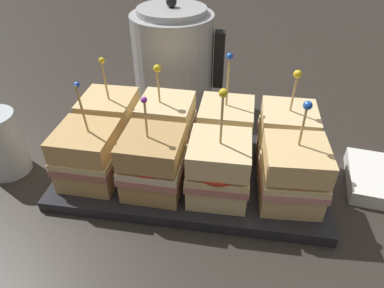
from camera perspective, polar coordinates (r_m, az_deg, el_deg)
The scene contains 12 objects.
ground_plane at distance 0.56m, azimuth 0.00°, elevation -5.44°, with size 6.00×6.00×0.00m, color #2D2823.
serving_platter at distance 0.56m, azimuth 0.00°, elevation -4.76°, with size 0.41×0.22×0.02m.
sandwich_front_far_left at distance 0.53m, azimuth -16.83°, elevation -1.86°, with size 0.09×0.09×0.17m.
sandwich_front_center_left at distance 0.49m, azimuth -6.48°, elevation -3.24°, with size 0.09×0.09×0.15m.
sandwich_front_center_right at distance 0.48m, azimuth 4.47°, elevation -4.18°, with size 0.09×0.09×0.17m.
sandwich_front_far_right at distance 0.49m, azimuth 16.40°, elevation -4.91°, with size 0.09×0.09×0.16m.
sandwich_back_far_left at distance 0.59m, azimuth -13.37°, elevation 3.69°, with size 0.09×0.09×0.16m.
sandwich_back_center_left at distance 0.57m, azimuth -4.21°, elevation 3.12°, with size 0.09×0.09×0.16m.
sandwich_back_center_right at distance 0.56m, azimuth 5.59°, elevation 2.27°, with size 0.09×0.09×0.18m.
sandwich_back_far_right at distance 0.56m, azimuth 15.39°, elevation 1.38°, with size 0.09×0.09×0.16m.
kettle_steel at distance 0.72m, azimuth -3.05°, elevation 13.91°, with size 0.18×0.16×0.22m.
drinking_glass at distance 0.62m, azimuth -29.25°, elevation -0.00°, with size 0.07×0.07×0.11m.
Camera 1 is at (0.06, -0.41, 0.38)m, focal length 32.00 mm.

